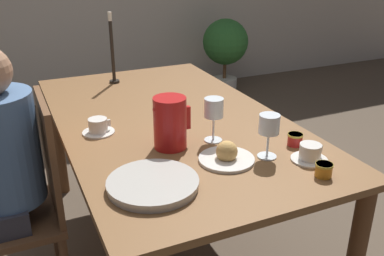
{
  "coord_description": "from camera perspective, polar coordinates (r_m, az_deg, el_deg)",
  "views": [
    {
      "loc": [
        -0.68,
        -1.78,
        1.52
      ],
      "look_at": [
        0.0,
        -0.27,
        0.81
      ],
      "focal_mm": 40.0,
      "sensor_mm": 36.0,
      "label": 1
    }
  ],
  "objects": [
    {
      "name": "teacup_across",
      "position": [
        1.91,
        -12.4,
        0.14
      ],
      "size": [
        0.14,
        0.14,
        0.07
      ],
      "color": "silver",
      "rests_on": "dining_table"
    },
    {
      "name": "potted_plant",
      "position": [
        4.62,
        4.46,
        10.75
      ],
      "size": [
        0.48,
        0.48,
        0.82
      ],
      "color": "beige",
      "rests_on": "ground_plane"
    },
    {
      "name": "bread_plate",
      "position": [
        1.64,
        4.64,
        -3.65
      ],
      "size": [
        0.22,
        0.22,
        0.08
      ],
      "color": "silver",
      "rests_on": "dining_table"
    },
    {
      "name": "candlestick_tall",
      "position": [
        2.58,
        -10.55,
        9.57
      ],
      "size": [
        0.06,
        0.06,
        0.41
      ],
      "color": "black",
      "rests_on": "dining_table"
    },
    {
      "name": "wine_glass_water",
      "position": [
        1.76,
        2.92,
        2.45
      ],
      "size": [
        0.08,
        0.08,
        0.19
      ],
      "color": "white",
      "rests_on": "dining_table"
    },
    {
      "name": "teacup_near_person",
      "position": [
        1.69,
        15.45,
        -3.3
      ],
      "size": [
        0.14,
        0.14,
        0.07
      ],
      "color": "silver",
      "rests_on": "dining_table"
    },
    {
      "name": "dining_table",
      "position": [
        2.09,
        -3.0,
        -1.01
      ],
      "size": [
        1.01,
        1.77,
        0.76
      ],
      "color": "brown",
      "rests_on": "ground_plane"
    },
    {
      "name": "jam_jar_amber",
      "position": [
        1.81,
        13.58,
        -1.41
      ],
      "size": [
        0.06,
        0.06,
        0.05
      ],
      "color": "#A81E1E",
      "rests_on": "dining_table"
    },
    {
      "name": "serving_tray",
      "position": [
        1.47,
        -5.24,
        -7.43
      ],
      "size": [
        0.32,
        0.32,
        0.03
      ],
      "color": "#B7B2A8",
      "rests_on": "dining_table"
    },
    {
      "name": "ground_plane",
      "position": [
        2.44,
        -2.67,
        -15.4
      ],
      "size": [
        20.0,
        20.0,
        0.0
      ],
      "primitive_type": "plane",
      "color": "brown"
    },
    {
      "name": "chair_person_side",
      "position": [
        1.98,
        -21.2,
        -9.39
      ],
      "size": [
        0.42,
        0.42,
        0.96
      ],
      "rotation": [
        0.0,
        0.0,
        1.57
      ],
      "color": "brown",
      "rests_on": "ground_plane"
    },
    {
      "name": "jam_jar_red",
      "position": [
        1.59,
        17.17,
        -5.27
      ],
      "size": [
        0.06,
        0.06,
        0.05
      ],
      "color": "#C67A1E",
      "rests_on": "dining_table"
    },
    {
      "name": "wine_glass_juice",
      "position": [
        1.64,
        10.24,
        0.18
      ],
      "size": [
        0.08,
        0.08,
        0.18
      ],
      "color": "white",
      "rests_on": "dining_table"
    },
    {
      "name": "red_pitcher",
      "position": [
        1.71,
        -2.96,
        0.73
      ],
      "size": [
        0.16,
        0.13,
        0.21
      ],
      "color": "red",
      "rests_on": "dining_table"
    }
  ]
}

